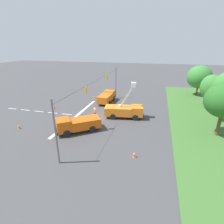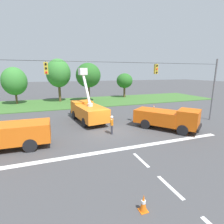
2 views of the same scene
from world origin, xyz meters
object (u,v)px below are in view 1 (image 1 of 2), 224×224
at_px(utility_truck_support_far, 107,97).
at_px(traffic_cone_foreground_right, 95,97).
at_px(utility_truck_bucket_lift, 125,110).
at_px(traffic_cone_mid_right, 19,126).
at_px(traffic_cone_mid_left, 54,107).
at_px(utility_truck_support_near, 77,124).
at_px(traffic_cone_foreground_left, 134,154).
at_px(road_worker, 95,112).
at_px(tree_west, 211,87).
at_px(tree_far_west, 199,77).

bearing_deg(utility_truck_support_far, traffic_cone_foreground_right, -121.56).
distance_m(utility_truck_bucket_lift, traffic_cone_mid_right, 16.91).
bearing_deg(traffic_cone_mid_right, traffic_cone_mid_left, 178.16).
relative_size(utility_truck_support_far, traffic_cone_mid_left, 8.46).
distance_m(utility_truck_support_near, traffic_cone_foreground_left, 9.88).
xyz_separation_m(utility_truck_support_near, road_worker, (-5.79, 0.57, -0.20)).
bearing_deg(road_worker, traffic_cone_mid_right, -53.00).
relative_size(utility_truck_bucket_lift, utility_truck_support_near, 1.07).
xyz_separation_m(traffic_cone_mid_left, traffic_cone_mid_right, (9.22, -0.30, 0.02)).
distance_m(utility_truck_support_near, road_worker, 5.83).
height_order(road_worker, traffic_cone_foreground_right, road_worker).
height_order(utility_truck_bucket_lift, road_worker, utility_truck_bucket_lift).
distance_m(utility_truck_support_far, traffic_cone_foreground_right, 4.40).
bearing_deg(tree_west, traffic_cone_foreground_right, -90.32).
bearing_deg(traffic_cone_foreground_left, utility_truck_support_near, -115.61).
distance_m(tree_far_west, utility_truck_support_far, 23.33).
height_order(traffic_cone_foreground_right, traffic_cone_mid_left, traffic_cone_mid_left).
height_order(tree_west, utility_truck_bucket_lift, tree_west).
relative_size(utility_truck_bucket_lift, traffic_cone_foreground_right, 9.42).
height_order(tree_west, utility_truck_support_near, tree_west).
distance_m(tree_west, traffic_cone_mid_left, 31.33).
relative_size(utility_truck_support_near, road_worker, 3.67).
distance_m(utility_truck_support_far, traffic_cone_mid_right, 18.46).
bearing_deg(tree_west, tree_far_west, -176.00).
height_order(utility_truck_support_far, traffic_cone_foreground_right, utility_truck_support_far).
bearing_deg(traffic_cone_mid_right, utility_truck_bucket_lift, 119.80).
bearing_deg(road_worker, utility_truck_support_near, -5.60).
height_order(traffic_cone_foreground_left, traffic_cone_mid_right, traffic_cone_mid_right).
bearing_deg(utility_truck_bucket_lift, utility_truck_support_far, -144.40).
distance_m(tree_west, road_worker, 23.41).
bearing_deg(traffic_cone_foreground_right, tree_west, 89.68).
relative_size(utility_truck_bucket_lift, traffic_cone_mid_left, 8.84).
height_order(utility_truck_bucket_lift, traffic_cone_foreground_left, utility_truck_bucket_lift).
distance_m(tree_far_west, traffic_cone_foreground_left, 32.27).
bearing_deg(tree_far_west, utility_truck_support_near, -38.64).
distance_m(traffic_cone_foreground_left, traffic_cone_mid_left, 21.34).
bearing_deg(tree_far_west, road_worker, -45.15).
height_order(tree_far_west, utility_truck_support_far, tree_far_west).
height_order(traffic_cone_foreground_left, traffic_cone_mid_left, traffic_cone_foreground_left).
height_order(traffic_cone_mid_left, traffic_cone_mid_right, traffic_cone_mid_right).
xyz_separation_m(tree_far_west, utility_truck_bucket_lift, (18.62, -14.83, -3.29)).
relative_size(tree_far_west, tree_west, 1.12).
height_order(tree_west, traffic_cone_mid_left, tree_west).
xyz_separation_m(tree_west, traffic_cone_mid_right, (18.10, -30.10, -3.73)).
xyz_separation_m(tree_west, utility_truck_bucket_lift, (9.71, -15.46, -2.79)).
bearing_deg(utility_truck_support_far, traffic_cone_mid_left, -52.86).
bearing_deg(utility_truck_support_near, traffic_cone_mid_right, -80.92).
relative_size(utility_truck_bucket_lift, traffic_cone_mid_right, 8.44).
height_order(traffic_cone_foreground_right, traffic_cone_mid_right, traffic_cone_mid_right).
bearing_deg(tree_west, road_worker, -62.08).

